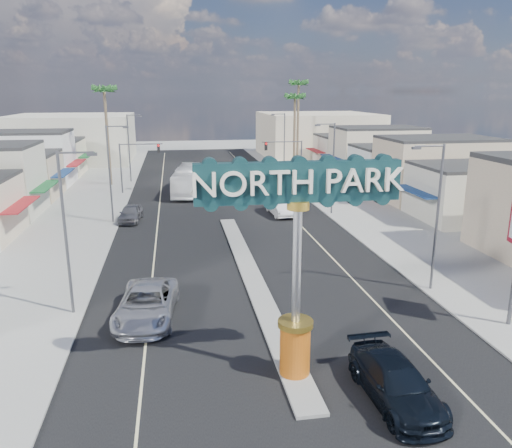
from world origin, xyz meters
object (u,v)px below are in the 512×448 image
object	(u,v)px
streetlight_l_far	(130,145)
palm_right_far	(299,88)
suv_left	(147,304)
city_bus	(188,180)
gateway_sign	(297,245)
car_parked_right	(280,206)
streetlight_l_near	(68,226)
streetlight_r_mid	(332,164)
streetlight_l_mid	(111,169)
traffic_signal_right	(287,155)
car_parked_left	(131,213)
suv_right	(396,382)
palm_right_mid	(295,101)
palm_left_far	(104,95)
streetlight_r_far	(283,142)
streetlight_r_near	(435,211)
traffic_signal_left	(136,158)

from	to	relation	value
streetlight_l_far	palm_right_far	size ratio (longest dim) A/B	0.64
palm_right_far	suv_left	world-z (taller)	palm_right_far
suv_left	city_bus	world-z (taller)	city_bus
gateway_sign	streetlight_l_far	xyz separation A→B (m)	(-10.43, 50.02, -0.86)
car_parked_right	city_bus	distance (m)	15.17
streetlight_l_near	streetlight_r_mid	xyz separation A→B (m)	(20.87, 20.00, 0.00)
streetlight_l_far	suv_left	world-z (taller)	streetlight_l_far
palm_right_far	streetlight_r_mid	bearing A→B (deg)	-98.12
streetlight_l_mid	suv_left	world-z (taller)	streetlight_l_mid
streetlight_r_mid	city_bus	world-z (taller)	streetlight_r_mid
traffic_signal_right	streetlight_l_far	distance (m)	21.20
suv_left	car_parked_left	distance (m)	21.88
traffic_signal_right	suv_right	xyz separation A→B (m)	(-5.67, -44.40, -3.46)
streetlight_l_near	palm_right_mid	world-z (taller)	palm_right_mid
palm_left_far	suv_left	distance (m)	43.12
streetlight_r_far	palm_left_far	xyz separation A→B (m)	(-23.43, -2.00, 6.43)
streetlight_r_far	suv_right	xyz separation A→B (m)	(-6.92, -52.40, -4.25)
streetlight_l_mid	palm_left_far	xyz separation A→B (m)	(-2.57, 20.00, 6.43)
traffic_signal_right	palm_left_far	bearing A→B (deg)	164.85
gateway_sign	streetlight_r_far	bearing A→B (deg)	78.22
gateway_sign	palm_right_mid	distance (m)	55.76
streetlight_r_mid	palm_right_far	size ratio (longest dim) A/B	0.64
palm_right_far	city_bus	world-z (taller)	palm_right_far
streetlight_l_mid	palm_right_far	distance (m)	41.53
streetlight_r_near	palm_right_mid	world-z (taller)	palm_right_mid
palm_right_mid	city_bus	xyz separation A→B (m)	(-16.23, -12.88, -9.01)
streetlight_r_mid	streetlight_r_far	bearing A→B (deg)	90.00
car_parked_right	traffic_signal_left	bearing A→B (deg)	133.85
traffic_signal_right	city_bus	distance (m)	12.73
streetlight_l_near	streetlight_r_far	bearing A→B (deg)	63.58
streetlight_l_far	streetlight_r_far	world-z (taller)	same
car_parked_left	streetlight_r_mid	bearing A→B (deg)	5.37
streetlight_l_near	suv_left	xyz separation A→B (m)	(3.90, -1.29, -4.17)
palm_right_far	car_parked_left	world-z (taller)	palm_right_far
gateway_sign	palm_right_mid	world-z (taller)	palm_right_mid
traffic_signal_left	car_parked_left	xyz separation A→B (m)	(0.18, -13.55, -3.49)
car_parked_right	traffic_signal_right	bearing A→B (deg)	70.40
palm_left_far	palm_right_far	distance (m)	30.48
streetlight_r_near	palm_right_far	size ratio (longest dim) A/B	0.64
traffic_signal_left	traffic_signal_right	bearing A→B (deg)	0.00
streetlight_l_mid	streetlight_r_mid	size ratio (longest dim) A/B	1.00
streetlight_l_mid	streetlight_l_far	size ratio (longest dim) A/B	1.00
streetlight_l_far	traffic_signal_right	bearing A→B (deg)	-22.20
palm_right_mid	palm_right_far	distance (m)	6.57
streetlight_l_near	streetlight_r_far	size ratio (longest dim) A/B	1.00
streetlight_l_near	streetlight_l_mid	distance (m)	20.00
streetlight_r_near	city_bus	distance (m)	36.00
traffic_signal_right	car_parked_right	distance (m)	14.17
streetlight_r_far	palm_right_far	bearing A→B (deg)	65.45
traffic_signal_left	suv_left	world-z (taller)	traffic_signal_left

